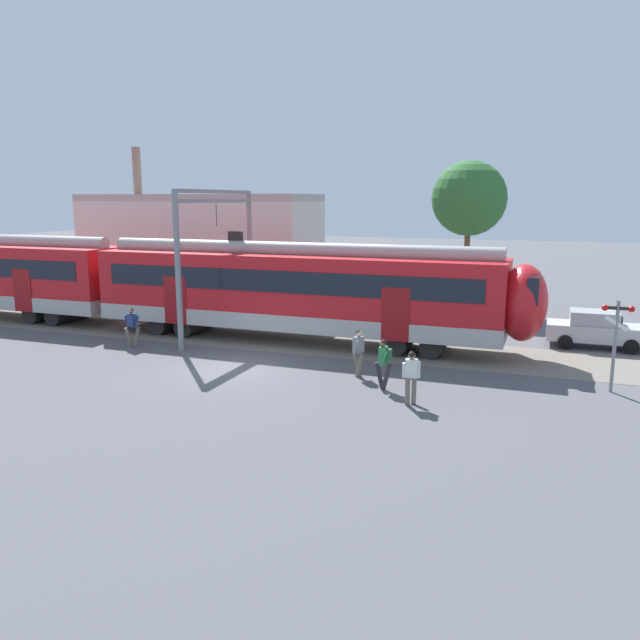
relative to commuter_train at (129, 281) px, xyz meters
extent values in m
plane|color=#515156|center=(8.32, -5.09, -2.25)|extent=(160.00, 160.00, 0.00)
cube|color=slate|center=(-2.48, 0.00, -2.25)|extent=(80.00, 4.40, 0.01)
cube|color=#B7B2AD|center=(8.52, 0.00, -1.20)|extent=(18.00, 3.06, 0.70)
cube|color=red|center=(8.52, 0.00, 0.35)|extent=(18.00, 3.00, 2.40)
cube|color=black|center=(8.52, -1.51, 0.55)|extent=(16.56, 0.03, 0.90)
cube|color=maroon|center=(13.47, -1.52, -0.50)|extent=(1.10, 0.04, 2.10)
cube|color=maroon|center=(3.57, -1.52, -0.50)|extent=(1.10, 0.04, 2.10)
cylinder|color=#9C9793|center=(8.52, 0.00, 1.73)|extent=(17.64, 0.70, 0.70)
cube|color=black|center=(5.82, 0.00, 2.28)|extent=(0.70, 0.12, 0.40)
cylinder|color=black|center=(14.80, 0.00, -1.80)|extent=(0.90, 2.40, 0.90)
cylinder|color=black|center=(13.40, 0.00, -1.80)|extent=(0.90, 2.40, 0.90)
cylinder|color=black|center=(3.64, 0.00, -1.80)|extent=(0.90, 2.40, 0.90)
cylinder|color=black|center=(2.24, 0.00, -1.80)|extent=(0.90, 2.40, 0.90)
ellipsoid|color=red|center=(18.07, 0.00, 0.00)|extent=(1.80, 2.85, 2.95)
cube|color=black|center=(18.42, 0.00, 0.60)|extent=(0.40, 2.40, 1.00)
cube|color=maroon|center=(-5.13, -1.52, -0.50)|extent=(1.10, 0.04, 2.10)
cylinder|color=black|center=(-3.80, 0.00, -1.80)|extent=(0.90, 2.40, 0.90)
cylinder|color=black|center=(-5.20, 0.00, -1.80)|extent=(0.90, 2.40, 0.90)
cylinder|color=#6B6051|center=(2.53, -3.51, -1.82)|extent=(0.23, 0.38, 0.87)
cylinder|color=#6B6051|center=(2.77, -3.28, -1.82)|extent=(0.23, 0.38, 0.87)
cube|color=navy|center=(2.65, -3.40, -1.11)|extent=(0.41, 0.32, 0.56)
cylinder|color=navy|center=(2.89, -3.37, -1.16)|extent=(0.14, 0.26, 0.52)
cylinder|color=navy|center=(2.42, -3.42, -1.16)|extent=(0.14, 0.26, 0.52)
sphere|color=#9E7051|center=(2.65, -3.42, -0.72)|extent=(0.22, 0.22, 0.22)
sphere|color=black|center=(2.65, -3.40, -0.69)|extent=(0.20, 0.20, 0.20)
cylinder|color=#6B6051|center=(12.94, -4.47, -1.82)|extent=(0.38, 0.28, 0.87)
cylinder|color=#6B6051|center=(12.76, -4.19, -1.82)|extent=(0.38, 0.28, 0.87)
cube|color=gray|center=(12.85, -4.33, -1.11)|extent=(0.36, 0.43, 0.56)
cylinder|color=gray|center=(12.86, -4.09, -1.16)|extent=(0.26, 0.18, 0.52)
cylinder|color=gray|center=(12.84, -4.56, -1.16)|extent=(0.26, 0.18, 0.52)
sphere|color=beige|center=(12.87, -4.34, -0.72)|extent=(0.22, 0.22, 0.22)
sphere|color=black|center=(12.85, -4.33, -0.69)|extent=(0.20, 0.20, 0.20)
cylinder|color=#28282D|center=(13.91, -5.40, -1.82)|extent=(0.35, 0.15, 0.87)
cylinder|color=#28282D|center=(14.19, -5.58, -1.82)|extent=(0.35, 0.15, 0.87)
cube|color=#2D7F47|center=(14.05, -5.49, -1.11)|extent=(0.24, 0.36, 0.56)
cylinder|color=#2D7F47|center=(14.13, -5.71, -1.16)|extent=(0.25, 0.09, 0.52)
cylinder|color=#2D7F47|center=(13.97, -5.27, -1.16)|extent=(0.25, 0.09, 0.52)
sphere|color=brown|center=(14.03, -5.49, -0.72)|extent=(0.22, 0.22, 0.22)
sphere|color=black|center=(14.05, -5.49, -0.69)|extent=(0.20, 0.20, 0.20)
cube|color=#235633|center=(14.23, -5.49, -1.09)|extent=(0.16, 0.28, 0.40)
cylinder|color=#6B6051|center=(15.32, -6.59, -1.82)|extent=(0.21, 0.37, 0.87)
cylinder|color=#6B6051|center=(15.19, -6.90, -1.82)|extent=(0.21, 0.37, 0.87)
cube|color=silver|center=(15.25, -6.74, -1.11)|extent=(0.40, 0.30, 0.56)
cylinder|color=silver|center=(15.05, -6.86, -1.16)|extent=(0.13, 0.26, 0.52)
cylinder|color=silver|center=(15.45, -6.63, -1.16)|extent=(0.13, 0.26, 0.52)
sphere|color=brown|center=(15.25, -6.72, -0.72)|extent=(0.22, 0.22, 0.22)
sphere|color=black|center=(15.25, -6.74, -0.69)|extent=(0.20, 0.20, 0.20)
cube|color=#B7BABF|center=(20.95, 3.34, -1.61)|extent=(4.02, 1.68, 0.68)
cube|color=#A1A3A8|center=(20.80, 3.34, -0.99)|extent=(1.92, 1.46, 0.56)
cube|color=black|center=(21.75, 3.35, -1.03)|extent=(0.13, 1.37, 0.48)
cylinder|color=black|center=(22.18, 4.14, -1.95)|extent=(0.60, 0.21, 0.60)
cylinder|color=black|center=(22.20, 2.58, -1.95)|extent=(0.60, 0.21, 0.60)
cylinder|color=black|center=(19.70, 4.11, -1.95)|extent=(0.60, 0.21, 0.60)
cylinder|color=black|center=(19.72, 2.55, -1.95)|extent=(0.60, 0.21, 0.60)
cylinder|color=gray|center=(4.89, -3.20, 1.00)|extent=(0.24, 0.24, 6.50)
cylinder|color=gray|center=(4.89, 3.20, 1.00)|extent=(0.24, 0.24, 6.50)
cube|color=gray|center=(4.89, 0.00, 4.20)|extent=(0.20, 6.40, 0.16)
cube|color=gray|center=(4.89, 0.00, 3.80)|extent=(0.20, 6.40, 0.16)
cylinder|color=black|center=(4.89, 0.00, 3.20)|extent=(0.03, 0.03, 1.00)
cylinder|color=gray|center=(21.04, -3.23, -0.75)|extent=(0.11, 0.11, 3.00)
cube|color=black|center=(21.04, -3.23, 0.50)|extent=(0.80, 0.10, 0.10)
sphere|color=red|center=(20.66, -3.29, 0.50)|extent=(0.20, 0.20, 0.20)
sphere|color=red|center=(21.42, -3.29, 0.50)|extent=(0.20, 0.20, 0.20)
cube|color=white|center=(21.04, -3.26, 0.00)|extent=(0.72, 0.03, 0.48)
cube|color=beige|center=(-0.73, 7.77, 0.75)|extent=(14.02, 5.00, 6.00)
cube|color=#A7A39B|center=(-0.73, 7.77, 3.95)|extent=(14.02, 5.00, 0.40)
cylinder|color=#8C6656|center=(-4.93, 7.77, 5.35)|extent=(0.50, 0.50, 3.20)
cylinder|color=brown|center=(14.41, 11.49, 0.10)|extent=(0.32, 0.32, 4.71)
sphere|color=#2D662D|center=(14.41, 11.49, 3.92)|extent=(4.17, 4.17, 4.17)
camera|label=1|loc=(19.00, -24.61, 3.87)|focal=35.00mm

